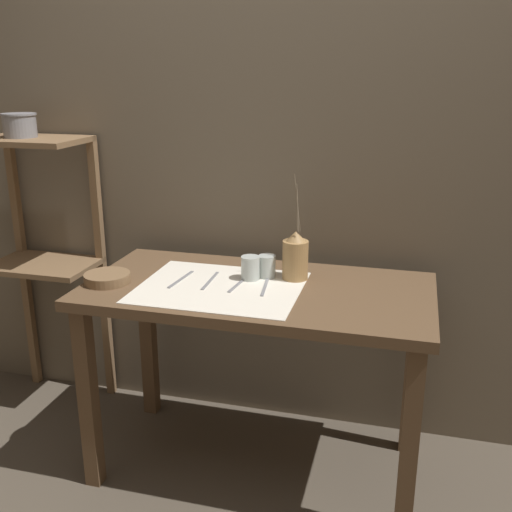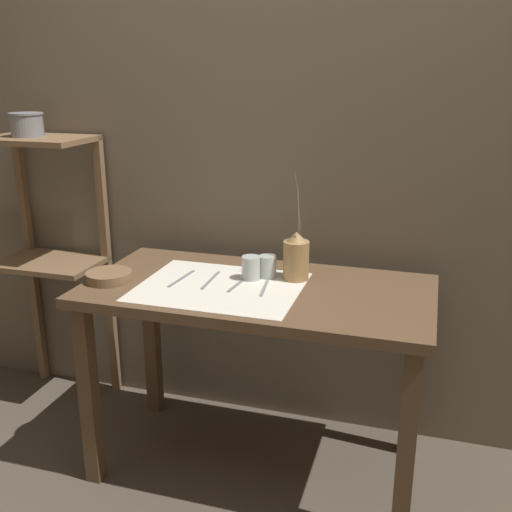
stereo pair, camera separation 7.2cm
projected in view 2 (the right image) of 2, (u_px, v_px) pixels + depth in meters
ground_plane at (257, 464)px, 2.51m from camera, size 12.00×12.00×0.00m
stone_wall_back at (287, 162)px, 2.55m from camera, size 7.00×0.06×2.40m
wooden_table at (257, 314)px, 2.30m from camera, size 1.31×0.66×0.80m
wooden_shelf_unit at (52, 224)px, 2.79m from camera, size 0.47×0.32×1.30m
linen_cloth at (220, 287)px, 2.26m from camera, size 0.61×0.49×0.00m
pitcher_with_flowers at (296, 257)px, 2.31m from camera, size 0.10×0.10×0.41m
wooden_bowl at (109, 276)px, 2.32m from camera, size 0.18×0.18×0.04m
glass_tumbler_near at (251, 268)px, 2.32m from camera, size 0.07×0.07×0.09m
glass_tumbler_far at (268, 266)px, 2.34m from camera, size 0.07×0.07×0.09m
fork_inner at (182, 278)px, 2.33m from camera, size 0.03×0.20×0.00m
fork_outer at (211, 280)px, 2.32m from camera, size 0.02×0.20×0.00m
knife_center at (239, 283)px, 2.28m from camera, size 0.03×0.20×0.00m
spoon_outer at (267, 281)px, 2.30m from camera, size 0.04×0.21×0.02m
metal_pot_large at (27, 124)px, 2.62m from camera, size 0.15×0.15×0.10m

